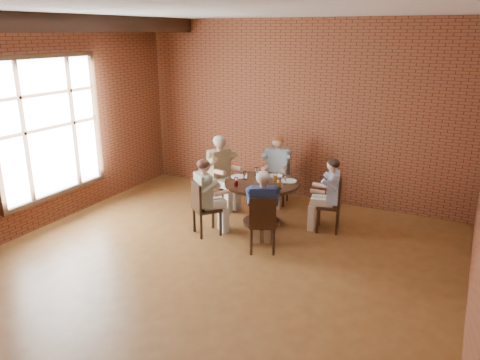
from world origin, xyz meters
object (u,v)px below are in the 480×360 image
at_px(diner_d, 207,197).
at_px(diner_e, 263,211).
at_px(diner_c, 221,172).
at_px(chair_d, 202,206).
at_px(chair_c, 218,179).
at_px(dining_table, 262,194).
at_px(chair_e, 262,222).
at_px(smartphone, 277,189).
at_px(chair_a, 333,203).
at_px(chair_b, 278,177).
at_px(diner_a, 329,195).
at_px(diner_b, 277,171).

bearing_deg(diner_d, diner_e, -149.97).
relative_size(diner_c, chair_d, 1.51).
bearing_deg(chair_d, chair_c, -33.12).
relative_size(dining_table, chair_e, 1.40).
relative_size(chair_e, smartphone, 6.35).
height_order(chair_c, smartphone, chair_c).
bearing_deg(chair_a, chair_c, -107.00).
bearing_deg(chair_b, chair_c, -151.72).
bearing_deg(diner_c, smartphone, -92.87).
distance_m(diner_c, chair_d, 1.30).
height_order(diner_a, chair_c, diner_a).
height_order(chair_a, diner_b, diner_b).
bearing_deg(chair_a, diner_a, -90.00).
bearing_deg(diner_e, diner_b, -98.20).
distance_m(dining_table, chair_c, 1.17).
xyz_separation_m(chair_b, chair_c, (-0.91, -0.69, 0.01)).
bearing_deg(diner_a, diner_c, -106.85).
bearing_deg(chair_e, diner_e, -90.00).
xyz_separation_m(diner_b, diner_c, (-0.84, -0.65, 0.03)).
height_order(chair_d, chair_e, chair_d).
height_order(chair_b, diner_b, diner_b).
height_order(chair_a, diner_a, diner_a).
bearing_deg(diner_c, diner_a, -72.56).
relative_size(chair_a, diner_a, 0.72).
distance_m(chair_d, chair_e, 1.14).
height_order(chair_b, diner_e, diner_e).
distance_m(dining_table, chair_a, 1.19).
relative_size(chair_c, chair_e, 1.06).
bearing_deg(chair_d, chair_a, -110.85).
bearing_deg(diner_e, smartphone, -110.42).
relative_size(dining_table, diner_a, 1.02).
bearing_deg(diner_a, diner_b, -135.06).
bearing_deg(diner_c, diner_d, -139.66).
distance_m(dining_table, diner_e, 1.03).
distance_m(chair_c, diner_c, 0.19).
relative_size(diner_d, diner_e, 1.00).
xyz_separation_m(diner_b, chair_c, (-0.92, -0.61, -0.14)).
distance_m(diner_b, diner_c, 1.06).
bearing_deg(diner_d, chair_b, -64.54).
height_order(diner_b, chair_d, diner_b).
relative_size(chair_a, diner_e, 0.70).
bearing_deg(diner_a, chair_b, -137.29).
bearing_deg(chair_c, diner_a, -73.25).
bearing_deg(chair_e, diner_b, -97.92).
height_order(diner_a, chair_b, diner_a).
bearing_deg(chair_a, diner_d, -72.21).
height_order(diner_b, smartphone, diner_b).
relative_size(diner_a, diner_d, 0.98).
relative_size(diner_d, smartphone, 8.95).
xyz_separation_m(diner_b, chair_e, (0.64, -2.05, -0.16)).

